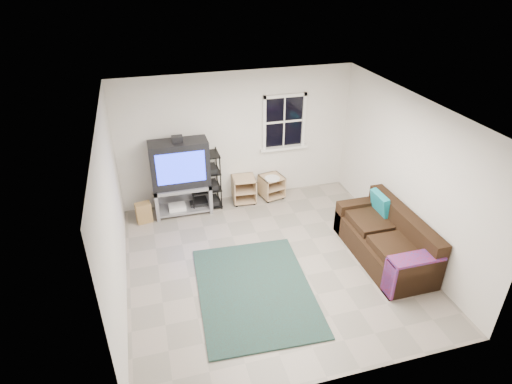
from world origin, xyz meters
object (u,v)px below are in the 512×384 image
object	(u,v)px
av_rack	(205,184)
sofa	(387,241)
side_table_left	(244,188)
side_table_right	(271,185)
tv_unit	(180,171)

from	to	relation	value
av_rack	sofa	bearing A→B (deg)	-43.00
av_rack	side_table_left	distance (m)	0.81
av_rack	side_table_left	world-z (taller)	av_rack
side_table_left	side_table_right	size ratio (longest dim) A/B	1.04
tv_unit	side_table_right	distance (m)	1.91
av_rack	side_table_right	world-z (taller)	av_rack
side_table_left	side_table_right	world-z (taller)	side_table_left
tv_unit	sofa	xyz separation A→B (m)	(3.05, -2.36, -0.55)
sofa	side_table_left	bearing A→B (deg)	126.64
tv_unit	side_table_left	size ratio (longest dim) A/B	2.97
side_table_right	sofa	xyz separation A→B (m)	(1.23, -2.43, 0.04)
side_table_left	side_table_right	xyz separation A→B (m)	(0.58, -0.01, -0.01)
side_table_left	sofa	world-z (taller)	sofa
tv_unit	side_table_right	world-z (taller)	tv_unit
tv_unit	sofa	world-z (taller)	tv_unit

